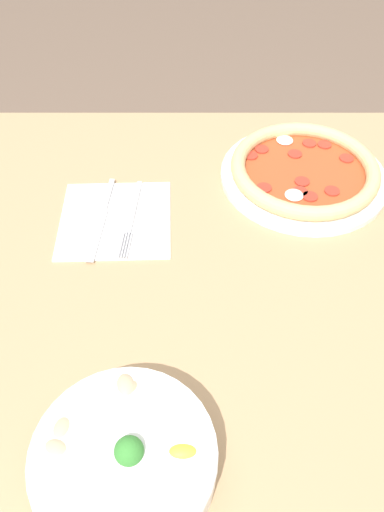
# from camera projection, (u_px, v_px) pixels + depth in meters

# --- Properties ---
(ground_plane) EXTENTS (8.00, 8.00, 0.00)m
(ground_plane) POSITION_uv_depth(u_px,v_px,m) (207.00, 459.00, 1.31)
(ground_plane) COLOR brown
(dining_table) EXTENTS (1.10, 0.90, 0.75)m
(dining_table) POSITION_uv_depth(u_px,v_px,m) (216.00, 320.00, 0.83)
(dining_table) COLOR tan
(dining_table) RESTS_ON ground_plane
(pizza) EXTENTS (0.30, 0.30, 0.04)m
(pizza) POSITION_uv_depth(u_px,v_px,m) (304.00, 171.00, 0.89)
(pizza) COLOR white
(pizza) RESTS_ON dining_table
(bowl) EXTENTS (0.20, 0.20, 0.07)m
(bowl) POSITION_uv_depth(u_px,v_px,m) (124.00, 459.00, 0.54)
(bowl) COLOR white
(bowl) RESTS_ON dining_table
(napkin) EXTENTS (0.19, 0.19, 0.00)m
(napkin) POSITION_uv_depth(u_px,v_px,m) (116.00, 219.00, 0.83)
(napkin) COLOR white
(napkin) RESTS_ON dining_table
(fork) EXTENTS (0.03, 0.18, 0.00)m
(fork) POSITION_uv_depth(u_px,v_px,m) (132.00, 217.00, 0.83)
(fork) COLOR silver
(fork) RESTS_ON napkin
(knife) EXTENTS (0.03, 0.20, 0.01)m
(knife) POSITION_uv_depth(u_px,v_px,m) (103.00, 214.00, 0.83)
(knife) COLOR silver
(knife) RESTS_ON napkin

